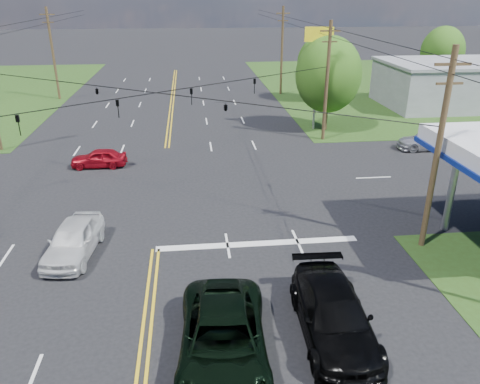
{
  "coord_description": "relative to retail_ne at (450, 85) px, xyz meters",
  "views": [
    {
      "loc": [
        1.93,
        -16.03,
        11.52
      ],
      "look_at": [
        4.33,
        6.0,
        1.98
      ],
      "focal_mm": 35.0,
      "sensor_mm": 36.0,
      "label": 1
    }
  ],
  "objects": [
    {
      "name": "grass_ne",
      "position": [
        5.0,
        12.0,
        -2.2
      ],
      "size": [
        46.0,
        48.0,
        0.03
      ],
      "primitive_type": "cube",
      "color": "#263E13",
      "rests_on": "ground"
    },
    {
      "name": "span_wire_signals",
      "position": [
        -30.0,
        -20.0,
        3.8
      ],
      "size": [
        26.0,
        18.0,
        1.13
      ],
      "color": "black",
      "rests_on": "ground"
    },
    {
      "name": "pickup_dkgreen",
      "position": [
        -27.29,
        -35.73,
        -1.32
      ],
      "size": [
        3.34,
        6.53,
        1.77
      ],
      "primitive_type": "imported",
      "rotation": [
        0.0,
        0.0,
        -0.07
      ],
      "color": "black",
      "rests_on": "ground"
    },
    {
      "name": "tree_right_a",
      "position": [
        -16.0,
        -8.0,
        2.67
      ],
      "size": [
        5.7,
        5.7,
        8.18
      ],
      "color": "#422F1C",
      "rests_on": "ground"
    },
    {
      "name": "stop_bar",
      "position": [
        -25.0,
        -28.0,
        -2.2
      ],
      "size": [
        10.0,
        0.5,
        0.02
      ],
      "primitive_type": "cube",
      "color": "silver",
      "rests_on": "ground"
    },
    {
      "name": "tree_far_r",
      "position": [
        4.0,
        10.0,
        2.34
      ],
      "size": [
        5.32,
        5.32,
        7.63
      ],
      "color": "#422F1C",
      "rests_on": "ground"
    },
    {
      "name": "tree_right_b",
      "position": [
        -13.5,
        4.0,
        2.02
      ],
      "size": [
        4.94,
        4.94,
        7.09
      ],
      "color": "#422F1C",
      "rests_on": "ground"
    },
    {
      "name": "pickup_white",
      "position": [
        -33.75,
        -28.07,
        -1.38
      ],
      "size": [
        2.47,
        4.98,
        1.63
      ],
      "primitive_type": "imported",
      "rotation": [
        0.0,
        0.0,
        -0.12
      ],
      "color": "silver",
      "rests_on": "ground"
    },
    {
      "name": "suv_black",
      "position": [
        -23.27,
        -34.85,
        -1.33
      ],
      "size": [
        2.66,
        6.08,
        1.74
      ],
      "primitive_type": "imported",
      "rotation": [
        0.0,
        0.0,
        -0.04
      ],
      "color": "black",
      "rests_on": "ground"
    },
    {
      "name": "pole_ne",
      "position": [
        -17.0,
        -11.0,
        2.72
      ],
      "size": [
        1.6,
        0.28,
        9.5
      ],
      "color": "#422F1C",
      "rests_on": "ground"
    },
    {
      "name": "sedan_red",
      "position": [
        -34.62,
        -15.8,
        -1.54
      ],
      "size": [
        3.88,
        1.63,
        1.31
      ],
      "primitive_type": "imported",
      "rotation": [
        0.0,
        0.0,
        -1.59
      ],
      "color": "maroon",
      "rests_on": "ground"
    },
    {
      "name": "ground",
      "position": [
        -30.0,
        -20.0,
        -2.2
      ],
      "size": [
        280.0,
        280.0,
        0.0
      ],
      "primitive_type": "plane",
      "color": "black",
      "rests_on": "ground"
    },
    {
      "name": "polesign_ne",
      "position": [
        -17.0,
        -7.81,
        4.75
      ],
      "size": [
        2.43,
        0.56,
        8.79
      ],
      "color": "#A5A5AA",
      "rests_on": "ground"
    },
    {
      "name": "sedan_far",
      "position": [
        -9.44,
        -14.5,
        -1.49
      ],
      "size": [
        5.03,
        2.31,
        1.43
      ],
      "primitive_type": "imported",
      "rotation": [
        0.0,
        0.0,
        -1.63
      ],
      "color": "silver",
      "rests_on": "ground"
    },
    {
      "name": "power_lines",
      "position": [
        -30.0,
        -22.0,
        6.4
      ],
      "size": [
        26.04,
        100.0,
        0.64
      ],
      "color": "black",
      "rests_on": "ground"
    },
    {
      "name": "pole_right_far",
      "position": [
        -17.0,
        8.0,
        2.97
      ],
      "size": [
        1.6,
        0.28,
        10.0
      ],
      "color": "#422F1C",
      "rests_on": "ground"
    },
    {
      "name": "pole_left_far",
      "position": [
        -43.0,
        8.0,
        2.97
      ],
      "size": [
        1.6,
        0.28,
        10.0
      ],
      "color": "#422F1C",
      "rests_on": "ground"
    },
    {
      "name": "retail_ne",
      "position": [
        0.0,
        0.0,
        0.0
      ],
      "size": [
        14.0,
        10.0,
        4.4
      ],
      "primitive_type": "cube",
      "color": "slate",
      "rests_on": "ground"
    },
    {
      "name": "pole_se",
      "position": [
        -17.0,
        -29.0,
        2.72
      ],
      "size": [
        1.6,
        0.28,
        9.5
      ],
      "color": "#422F1C",
      "rests_on": "ground"
    }
  ]
}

